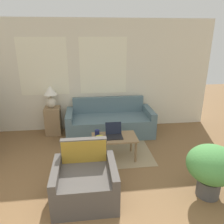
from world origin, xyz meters
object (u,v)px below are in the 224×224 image
couch (110,123)px  coffee_table (114,140)px  armchair (85,182)px  potted_plant (212,167)px  table_lamp (51,95)px  snack_bowl (100,138)px  laptop (114,134)px  cup_navy (97,133)px

couch → coffee_table: couch is taller
armchair → potted_plant: (1.79, -0.18, 0.23)m
table_lamp → coffee_table: size_ratio=0.62×
couch → armchair: couch is taller
armchair → potted_plant: bearing=-5.8°
couch → table_lamp: size_ratio=3.87×
couch → potted_plant: 2.61m
armchair → coffee_table: 1.17m
armchair → snack_bowl: (0.28, 0.94, 0.22)m
snack_bowl → potted_plant: (1.51, -1.12, 0.01)m
laptop → cup_navy: laptop is taller
laptop → coffee_table: bearing=-78.2°
laptop → armchair: bearing=-118.0°
couch → table_lamp: 1.51m
couch → laptop: (-0.04, -1.09, 0.23)m
laptop → snack_bowl: laptop is taller
couch → coffee_table: (-0.04, -1.11, 0.12)m
armchair → cup_navy: (0.24, 1.12, 0.24)m
cup_navy → potted_plant: bearing=-40.3°
coffee_table → snack_bowl: 0.31m
potted_plant → laptop: bearing=135.1°
laptop → snack_bowl: bearing=-159.6°
table_lamp → laptop: bearing=-44.1°
couch → potted_plant: size_ratio=2.51×
coffee_table → laptop: size_ratio=2.78×
couch → coffee_table: 1.12m
cup_navy → potted_plant: 2.02m
table_lamp → coffee_table: 1.90m
coffee_table → armchair: bearing=-118.7°
couch → table_lamp: table_lamp is taller
snack_bowl → laptop: bearing=20.4°
table_lamp → potted_plant: size_ratio=0.65×
cup_navy → snack_bowl: (0.03, -0.18, -0.01)m
coffee_table → laptop: laptop is taller
snack_bowl → potted_plant: potted_plant is taller
armchair → snack_bowl: 1.00m
coffee_table → couch: bearing=88.0°
cup_navy → snack_bowl: 0.19m
armchair → coffee_table: armchair is taller
table_lamp → snack_bowl: 1.75m
coffee_table → cup_navy: (-0.32, 0.10, 0.11)m
armchair → cup_navy: bearing=77.8°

